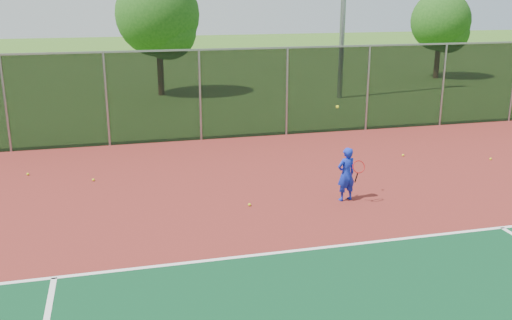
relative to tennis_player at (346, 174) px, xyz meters
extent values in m
cube|color=maroon|center=(0.56, -3.39, -0.67)|extent=(30.00, 20.00, 0.02)
cube|color=white|center=(2.56, -2.39, -0.65)|extent=(22.00, 0.10, 0.00)
cube|color=black|center=(0.56, 6.61, 0.84)|extent=(30.00, 0.04, 3.00)
cube|color=gray|center=(0.56, 6.61, 2.34)|extent=(30.00, 0.06, 0.06)
imported|color=#1328B9|center=(0.00, 0.00, -0.01)|extent=(0.53, 0.40, 1.30)
cylinder|color=black|center=(0.15, -0.25, -0.03)|extent=(0.03, 0.15, 0.27)
torus|color=#A51414|center=(0.15, -0.35, 0.27)|extent=(0.30, 0.13, 0.29)
sphere|color=yellow|center=(-0.25, 0.10, 1.61)|extent=(0.07, 0.07, 0.07)
sphere|color=yellow|center=(-2.32, 0.17, -0.62)|extent=(0.07, 0.07, 0.07)
sphere|color=yellow|center=(-5.89, 2.96, -0.62)|extent=(0.07, 0.07, 0.07)
sphere|color=yellow|center=(3.19, 3.10, -0.62)|extent=(0.07, 0.07, 0.07)
sphere|color=yellow|center=(-7.63, 3.90, -0.62)|extent=(0.07, 0.07, 0.07)
sphere|color=yellow|center=(5.51, 2.10, -0.62)|extent=(0.07, 0.07, 0.07)
cylinder|color=#352413|center=(-2.95, 15.81, 0.43)|extent=(0.30, 0.30, 2.21)
sphere|color=#1A4612|center=(-2.95, 15.81, 3.13)|extent=(3.93, 3.93, 3.93)
sphere|color=#1A4612|center=(-2.55, 15.51, 2.39)|extent=(2.70, 2.70, 2.70)
cylinder|color=#352413|center=(13.02, 17.64, 0.26)|extent=(0.30, 0.30, 1.87)
sphere|color=#1A4612|center=(13.02, 17.64, 2.55)|extent=(3.33, 3.33, 3.33)
sphere|color=#1A4612|center=(13.42, 17.34, 1.93)|extent=(2.29, 2.29, 2.29)
camera|label=1|loc=(-5.22, -11.92, 4.14)|focal=40.00mm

